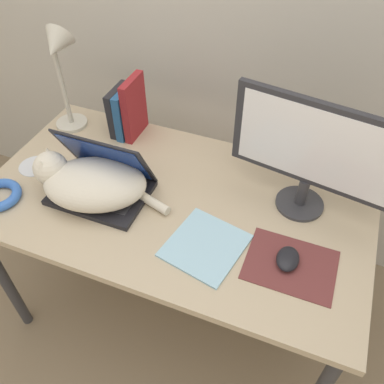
{
  "coord_description": "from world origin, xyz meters",
  "views": [
    {
      "loc": [
        0.42,
        -0.52,
        1.76
      ],
      "look_at": [
        0.08,
        0.34,
        0.84
      ],
      "focal_mm": 38.0,
      "sensor_mm": 36.0,
      "label": 1
    }
  ],
  "objects_px": {
    "desk_lamp": "(59,63)",
    "cd_disc": "(35,166)",
    "computer_mouse": "(288,259)",
    "notepad": "(205,246)",
    "cat": "(90,182)",
    "laptop": "(102,182)",
    "external_monitor": "(313,152)",
    "book_row": "(127,110)"
  },
  "relations": [
    {
      "from": "cat",
      "to": "cd_disc",
      "type": "height_order",
      "value": "cat"
    },
    {
      "from": "external_monitor",
      "to": "computer_mouse",
      "type": "xyz_separation_m",
      "value": [
        0.01,
        -0.25,
        -0.22
      ]
    },
    {
      "from": "cat",
      "to": "notepad",
      "type": "relative_size",
      "value": 1.77
    },
    {
      "from": "cd_disc",
      "to": "book_row",
      "type": "bearing_deg",
      "value": 54.31
    },
    {
      "from": "external_monitor",
      "to": "desk_lamp",
      "type": "distance_m",
      "value": 0.96
    },
    {
      "from": "cat",
      "to": "computer_mouse",
      "type": "xyz_separation_m",
      "value": [
        0.69,
        -0.02,
        -0.05
      ]
    },
    {
      "from": "laptop",
      "to": "cat",
      "type": "relative_size",
      "value": 0.68
    },
    {
      "from": "laptop",
      "to": "book_row",
      "type": "bearing_deg",
      "value": 102.62
    },
    {
      "from": "desk_lamp",
      "to": "cd_disc",
      "type": "height_order",
      "value": "desk_lamp"
    },
    {
      "from": "cat",
      "to": "computer_mouse",
      "type": "relative_size",
      "value": 5.06
    },
    {
      "from": "laptop",
      "to": "external_monitor",
      "type": "bearing_deg",
      "value": 15.82
    },
    {
      "from": "desk_lamp",
      "to": "computer_mouse",
      "type": "bearing_deg",
      "value": -19.17
    },
    {
      "from": "cat",
      "to": "computer_mouse",
      "type": "height_order",
      "value": "cat"
    },
    {
      "from": "desk_lamp",
      "to": "notepad",
      "type": "distance_m",
      "value": 0.86
    },
    {
      "from": "notepad",
      "to": "cd_disc",
      "type": "height_order",
      "value": "notepad"
    },
    {
      "from": "external_monitor",
      "to": "book_row",
      "type": "xyz_separation_m",
      "value": [
        -0.74,
        0.16,
        -0.13
      ]
    },
    {
      "from": "laptop",
      "to": "external_monitor",
      "type": "height_order",
      "value": "external_monitor"
    },
    {
      "from": "desk_lamp",
      "to": "notepad",
      "type": "xyz_separation_m",
      "value": [
        0.71,
        -0.37,
        -0.3
      ]
    },
    {
      "from": "computer_mouse",
      "to": "notepad",
      "type": "xyz_separation_m",
      "value": [
        -0.25,
        -0.03,
        -0.01
      ]
    },
    {
      "from": "laptop",
      "to": "notepad",
      "type": "xyz_separation_m",
      "value": [
        0.42,
        -0.1,
        -0.04
      ]
    },
    {
      "from": "cat",
      "to": "book_row",
      "type": "height_order",
      "value": "book_row"
    },
    {
      "from": "notepad",
      "to": "laptop",
      "type": "bearing_deg",
      "value": 166.74
    },
    {
      "from": "computer_mouse",
      "to": "notepad",
      "type": "relative_size",
      "value": 0.35
    },
    {
      "from": "external_monitor",
      "to": "desk_lamp",
      "type": "xyz_separation_m",
      "value": [
        -0.95,
        0.08,
        0.07
      ]
    },
    {
      "from": "external_monitor",
      "to": "cd_disc",
      "type": "relative_size",
      "value": 4.36
    },
    {
      "from": "notepad",
      "to": "desk_lamp",
      "type": "bearing_deg",
      "value": 152.62
    },
    {
      "from": "book_row",
      "to": "desk_lamp",
      "type": "height_order",
      "value": "desk_lamp"
    },
    {
      "from": "laptop",
      "to": "desk_lamp",
      "type": "distance_m",
      "value": 0.47
    },
    {
      "from": "external_monitor",
      "to": "book_row",
      "type": "distance_m",
      "value": 0.77
    },
    {
      "from": "notepad",
      "to": "external_monitor",
      "type": "bearing_deg",
      "value": 50.07
    },
    {
      "from": "computer_mouse",
      "to": "desk_lamp",
      "type": "distance_m",
      "value": 1.06
    },
    {
      "from": "laptop",
      "to": "notepad",
      "type": "height_order",
      "value": "laptop"
    },
    {
      "from": "cd_disc",
      "to": "cat",
      "type": "bearing_deg",
      "value": -11.51
    },
    {
      "from": "computer_mouse",
      "to": "book_row",
      "type": "bearing_deg",
      "value": 151.23
    },
    {
      "from": "book_row",
      "to": "cat",
      "type": "bearing_deg",
      "value": -81.52
    },
    {
      "from": "cat",
      "to": "notepad",
      "type": "xyz_separation_m",
      "value": [
        0.44,
        -0.06,
        -0.07
      ]
    },
    {
      "from": "laptop",
      "to": "book_row",
      "type": "height_order",
      "value": "book_row"
    },
    {
      "from": "laptop",
      "to": "desk_lamp",
      "type": "relative_size",
      "value": 0.73
    },
    {
      "from": "book_row",
      "to": "cd_disc",
      "type": "bearing_deg",
      "value": -125.69
    },
    {
      "from": "computer_mouse",
      "to": "desk_lamp",
      "type": "height_order",
      "value": "desk_lamp"
    },
    {
      "from": "cat",
      "to": "book_row",
      "type": "xyz_separation_m",
      "value": [
        -0.06,
        0.39,
        0.04
      ]
    },
    {
      "from": "external_monitor",
      "to": "cd_disc",
      "type": "xyz_separation_m",
      "value": [
        -0.97,
        -0.17,
        -0.23
      ]
    }
  ]
}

